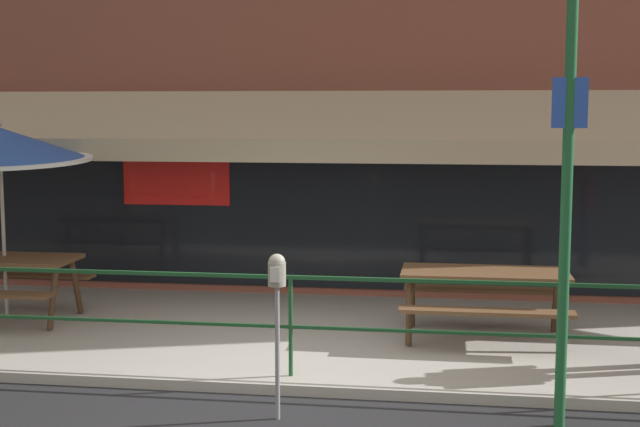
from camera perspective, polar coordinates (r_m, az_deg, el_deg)
ground_plane at (r=8.34m, az=-2.25°, el=-11.59°), size 120.00×120.00×0.00m
patio_deck at (r=10.22m, az=-0.17°, el=-7.83°), size 15.00×4.00×0.10m
patio_railing at (r=8.41m, az=-1.90°, el=-5.78°), size 13.84×0.04×0.97m
picnic_table_left at (r=11.28m, az=-19.76°, el=-3.42°), size 1.80×1.42×0.76m
picnic_table_centre at (r=9.90m, az=10.48°, el=-4.52°), size 1.80×1.42×0.76m
patio_umbrella_left at (r=11.22m, az=-19.81°, el=4.10°), size 2.14×2.14×2.38m
parking_meter_far at (r=7.46m, az=-2.77°, el=-4.67°), size 0.15×0.16×1.42m
street_sign_pole at (r=7.42m, az=15.50°, el=0.98°), size 0.28×0.09×3.70m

